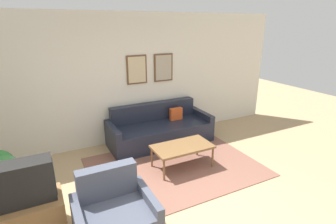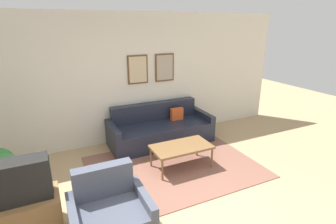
# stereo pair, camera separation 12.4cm
# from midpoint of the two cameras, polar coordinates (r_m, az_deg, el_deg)

# --- Properties ---
(ground_plane) EXTENTS (16.00, 16.00, 0.00)m
(ground_plane) POSITION_cam_midpoint_polar(r_m,az_deg,el_deg) (3.71, 2.45, -22.83)
(ground_plane) COLOR tan
(area_rug) EXTENTS (2.93, 2.14, 0.01)m
(area_rug) POSITION_cam_midpoint_polar(r_m,az_deg,el_deg) (4.84, 0.74, -11.82)
(area_rug) COLOR brown
(area_rug) RESTS_ON ground_plane
(wall_back) EXTENTS (8.00, 0.09, 2.70)m
(wall_back) POSITION_cam_midpoint_polar(r_m,az_deg,el_deg) (5.54, -11.84, 6.73)
(wall_back) COLOR silver
(wall_back) RESTS_ON ground_plane
(couch) EXTENTS (2.18, 0.90, 0.82)m
(couch) POSITION_cam_midpoint_polar(r_m,az_deg,el_deg) (5.67, -2.49, -3.89)
(couch) COLOR #1E2333
(couch) RESTS_ON ground_plane
(coffee_table) EXTENTS (1.05, 0.58, 0.43)m
(coffee_table) POSITION_cam_midpoint_polar(r_m,az_deg,el_deg) (4.66, 2.37, -7.74)
(coffee_table) COLOR brown
(coffee_table) RESTS_ON ground_plane
(tv_stand) EXTENTS (0.80, 0.51, 0.50)m
(tv_stand) POSITION_cam_midpoint_polar(r_m,az_deg,el_deg) (3.77, -28.89, -19.85)
(tv_stand) COLOR olive
(tv_stand) RESTS_ON ground_plane
(tv) EXTENTS (0.69, 0.28, 0.50)m
(tv) POSITION_cam_midpoint_polar(r_m,az_deg,el_deg) (3.50, -30.16, -13.25)
(tv) COLOR black
(tv) RESTS_ON tv_stand
(armchair) EXTENTS (0.90, 0.76, 0.85)m
(armchair) POSITION_cam_midpoint_polar(r_m,az_deg,el_deg) (3.39, -12.56, -21.76)
(armchair) COLOR #474C5B
(armchair) RESTS_ON ground_plane
(potted_plant_small) EXTENTS (0.48, 0.48, 0.74)m
(potted_plant_small) POSITION_cam_midpoint_polar(r_m,az_deg,el_deg) (4.41, -32.72, -11.42)
(potted_plant_small) COLOR #935638
(potted_plant_small) RESTS_ON ground_plane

